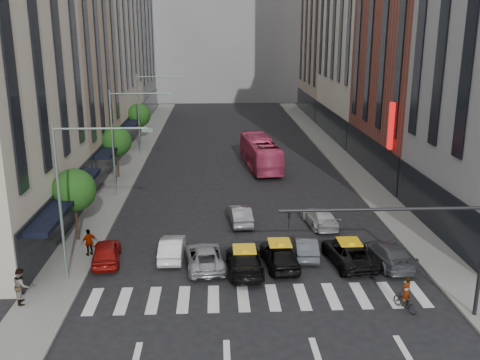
{
  "coord_description": "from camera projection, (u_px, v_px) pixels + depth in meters",
  "views": [
    {
      "loc": [
        -2.39,
        -24.38,
        13.95
      ],
      "look_at": [
        -0.74,
        10.72,
        4.0
      ],
      "focal_mm": 40.0,
      "sensor_mm": 36.0,
      "label": 1
    }
  ],
  "objects": [
    {
      "name": "building_right_b",
      "position": [
        419.0,
        39.0,
        50.52
      ],
      "size": [
        8.0,
        18.0,
        26.0
      ],
      "primitive_type": "cube",
      "color": "brown",
      "rests_on": "ground"
    },
    {
      "name": "pedestrian_near",
      "position": [
        21.0,
        286.0,
        27.72
      ],
      "size": [
        0.97,
        1.11,
        1.93
      ],
      "primitive_type": "imported",
      "rotation": [
        0.0,
        0.0,
        1.87
      ],
      "color": "gray",
      "rests_on": "sidewalk_left"
    },
    {
      "name": "building_right_d",
      "position": [
        333.0,
        29.0,
        86.77
      ],
      "size": [
        8.0,
        18.0,
        28.0
      ],
      "primitive_type": "cube",
      "color": "tan",
      "rests_on": "ground"
    },
    {
      "name": "pedestrian_far",
      "position": [
        89.0,
        242.0,
        33.62
      ],
      "size": [
        1.07,
        0.93,
        1.73
      ],
      "primitive_type": "imported",
      "rotation": [
        0.0,
        0.0,
        3.75
      ],
      "color": "gray",
      "rests_on": "sidewalk_left"
    },
    {
      "name": "taxi_left",
      "position": [
        244.0,
        261.0,
        31.66
      ],
      "size": [
        2.23,
        5.05,
        1.44
      ],
      "primitive_type": "imported",
      "rotation": [
        0.0,
        0.0,
        3.18
      ],
      "color": "black",
      "rests_on": "ground"
    },
    {
      "name": "building_left_b",
      "position": [
        59.0,
        50.0,
        50.21
      ],
      "size": [
        8.0,
        16.0,
        24.0
      ],
      "primitive_type": "cube",
      "color": "tan",
      "rests_on": "ground"
    },
    {
      "name": "car_grey_mid",
      "position": [
        305.0,
        246.0,
        33.92
      ],
      "size": [
        1.61,
        4.02,
        1.3
      ],
      "primitive_type": "imported",
      "rotation": [
        0.0,
        0.0,
        3.08
      ],
      "color": "#474C50",
      "rests_on": "ground"
    },
    {
      "name": "ground",
      "position": [
        264.0,
        312.0,
        27.34
      ],
      "size": [
        160.0,
        160.0,
        0.0
      ],
      "primitive_type": "plane",
      "color": "black",
      "rests_on": "ground"
    },
    {
      "name": "building_left_d",
      "position": [
        122.0,
        22.0,
        84.95
      ],
      "size": [
        8.0,
        18.0,
        30.0
      ],
      "primitive_type": "cube",
      "color": "gray",
      "rests_on": "ground"
    },
    {
      "name": "streetlamp_mid",
      "position": [
        123.0,
        129.0,
        44.5
      ],
      "size": [
        5.38,
        0.25,
        9.0
      ],
      "color": "gray",
      "rests_on": "sidewalk_left"
    },
    {
      "name": "taxi_right",
      "position": [
        349.0,
        253.0,
        32.82
      ],
      "size": [
        2.91,
        5.29,
        1.4
      ],
      "primitive_type": "imported",
      "rotation": [
        0.0,
        0.0,
        3.26
      ],
      "color": "black",
      "rests_on": "ground"
    },
    {
      "name": "car_silver",
      "position": [
        205.0,
        256.0,
        32.36
      ],
      "size": [
        2.7,
        5.0,
        1.33
      ],
      "primitive_type": "imported",
      "rotation": [
        0.0,
        0.0,
        3.25
      ],
      "color": "#A2A2A7",
      "rests_on": "ground"
    },
    {
      "name": "car_red",
      "position": [
        106.0,
        252.0,
        32.93
      ],
      "size": [
        2.17,
        4.32,
        1.41
      ],
      "primitive_type": "imported",
      "rotation": [
        0.0,
        0.0,
        3.27
      ],
      "color": "maroon",
      "rests_on": "ground"
    },
    {
      "name": "taxi_center",
      "position": [
        279.0,
        255.0,
        32.37
      ],
      "size": [
        2.34,
        4.68,
        1.53
      ],
      "primitive_type": "imported",
      "rotation": [
        0.0,
        0.0,
        3.26
      ],
      "color": "black",
      "rests_on": "ground"
    },
    {
      "name": "car_row2_left",
      "position": [
        240.0,
        215.0,
        39.59
      ],
      "size": [
        1.77,
        4.26,
        1.37
      ],
      "primitive_type": "imported",
      "rotation": [
        0.0,
        0.0,
        3.22
      ],
      "color": "#97979C",
      "rests_on": "ground"
    },
    {
      "name": "streetlamp_near",
      "position": [
        76.0,
        182.0,
        29.12
      ],
      "size": [
        5.38,
        0.25,
        9.0
      ],
      "color": "gray",
      "rests_on": "sidewalk_left"
    },
    {
      "name": "rider",
      "position": [
        407.0,
        280.0,
        27.08
      ],
      "size": [
        0.69,
        0.59,
        1.61
      ],
      "primitive_type": "imported",
      "rotation": [
        0.0,
        0.0,
        3.57
      ],
      "color": "gray",
      "rests_on": "motorcycle"
    },
    {
      "name": "tree_near",
      "position": [
        74.0,
        190.0,
        35.42
      ],
      "size": [
        2.88,
        2.88,
        4.95
      ],
      "color": "black",
      "rests_on": "sidewalk_left"
    },
    {
      "name": "traffic_signal",
      "position": [
        428.0,
        235.0,
        25.51
      ],
      "size": [
        10.1,
        0.2,
        6.0
      ],
      "color": "black",
      "rests_on": "ground"
    },
    {
      "name": "car_row2_right",
      "position": [
        320.0,
        217.0,
        39.11
      ],
      "size": [
        2.39,
        4.72,
        1.32
      ],
      "primitive_type": "imported",
      "rotation": [
        0.0,
        0.0,
        3.27
      ],
      "color": "beige",
      "rests_on": "ground"
    },
    {
      "name": "tree_far",
      "position": [
        139.0,
        115.0,
        66.17
      ],
      "size": [
        2.88,
        2.88,
        4.95
      ],
      "color": "black",
      "rests_on": "sidewalk_left"
    },
    {
      "name": "car_white_front",
      "position": [
        172.0,
        248.0,
        33.61
      ],
      "size": [
        1.51,
        4.14,
        1.36
      ],
      "primitive_type": "imported",
      "rotation": [
        0.0,
        0.0,
        3.12
      ],
      "color": "silver",
      "rests_on": "ground"
    },
    {
      "name": "bus",
      "position": [
        260.0,
        153.0,
        55.45
      ],
      "size": [
        3.69,
        11.43,
        3.13
      ],
      "primitive_type": "imported",
      "rotation": [
        0.0,
        0.0,
        3.24
      ],
      "color": "#CB3B64",
      "rests_on": "ground"
    },
    {
      "name": "tree_mid",
      "position": [
        116.0,
        141.0,
        50.8
      ],
      "size": [
        2.88,
        2.88,
        4.95
      ],
      "color": "black",
      "rests_on": "sidewalk_left"
    },
    {
      "name": "car_grey_curb",
      "position": [
        388.0,
        254.0,
        32.66
      ],
      "size": [
        2.32,
        4.88,
        1.38
      ],
      "primitive_type": "imported",
      "rotation": [
        0.0,
        0.0,
        3.23
      ],
      "color": "#474B50",
      "rests_on": "ground"
    },
    {
      "name": "building_far",
      "position": [
        226.0,
        7.0,
        104.13
      ],
      "size": [
        30.0,
        10.0,
        36.0
      ],
      "primitive_type": "cube",
      "color": "gray",
      "rests_on": "ground"
    },
    {
      "name": "liberty_sign",
      "position": [
        391.0,
        126.0,
        45.5
      ],
      "size": [
        0.3,
        0.7,
        4.0
      ],
      "color": "red",
      "rests_on": "ground"
    },
    {
      "name": "streetlamp_far",
      "position": [
        147.0,
        103.0,
        59.87
      ],
      "size": [
        5.38,
        0.25,
        9.0
      ],
      "color": "gray",
      "rests_on": "sidewalk_left"
    },
    {
      "name": "sidewalk_left",
      "position": [
        128.0,
        167.0,
        55.63
      ],
      "size": [
        3.0,
        96.0,
        0.15
      ],
      "primitive_type": "cube",
      "color": "slate",
      "rests_on": "ground"
    },
    {
      "name": "sidewalk_right",
      "position": [
        346.0,
        165.0,
        56.67
      ],
      "size": [
        3.0,
        96.0,
        0.15
      ],
      "primitive_type": "cube",
      "color": "slate",
      "rests_on": "ground"
    },
    {
      "name": "motorcycle",
      "position": [
        405.0,
        302.0,
        27.42
      ],
      "size": [
        1.2,
        1.73,
        0.86
      ],
      "primitive_type": "imported",
      "rotation": [
        0.0,
        0.0,
        3.57
      ],
      "color": "black",
      "rests_on": "ground"
    }
  ]
}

